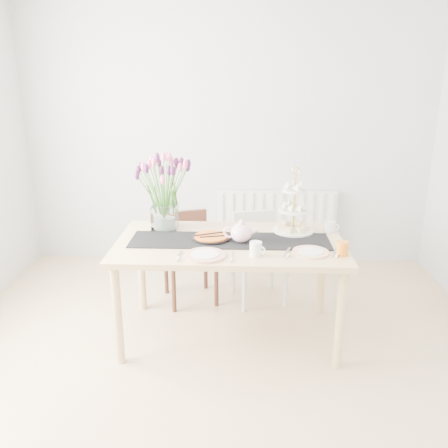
{
  "coord_description": "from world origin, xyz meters",
  "views": [
    {
      "loc": [
        0.16,
        -2.41,
        1.89
      ],
      "look_at": [
        0.03,
        0.67,
        0.89
      ],
      "focal_mm": 38.0,
      "sensor_mm": 36.0,
      "label": 1
    }
  ],
  "objects_px": {
    "radiator": "(276,220)",
    "tulip_vase": "(164,180)",
    "chair_brown": "(188,250)",
    "dining_table": "(230,251)",
    "tart_tin": "(211,238)",
    "plate_left": "(205,255)",
    "cake_stand": "(294,216)",
    "mug_white": "(256,249)",
    "plate_right": "(311,252)",
    "chair_white": "(257,250)",
    "cream_jug": "(330,227)",
    "teapot": "(241,233)",
    "mug_orange": "(342,248)"
  },
  "relations": [
    {
      "from": "dining_table",
      "to": "plate_left",
      "type": "relative_size",
      "value": 5.92
    },
    {
      "from": "mug_white",
      "to": "plate_left",
      "type": "relative_size",
      "value": 0.35
    },
    {
      "from": "plate_right",
      "to": "mug_white",
      "type": "bearing_deg",
      "value": -170.18
    },
    {
      "from": "tart_tin",
      "to": "plate_left",
      "type": "relative_size",
      "value": 1.0
    },
    {
      "from": "tulip_vase",
      "to": "tart_tin",
      "type": "relative_size",
      "value": 2.53
    },
    {
      "from": "tulip_vase",
      "to": "tart_tin",
      "type": "xyz_separation_m",
      "value": [
        0.36,
        -0.24,
        -0.36
      ]
    },
    {
      "from": "chair_brown",
      "to": "plate_left",
      "type": "height_order",
      "value": "plate_left"
    },
    {
      "from": "teapot",
      "to": "chair_brown",
      "type": "bearing_deg",
      "value": 129.37
    },
    {
      "from": "radiator",
      "to": "plate_right",
      "type": "relative_size",
      "value": 4.99
    },
    {
      "from": "plate_right",
      "to": "mug_orange",
      "type": "bearing_deg",
      "value": -7.17
    },
    {
      "from": "radiator",
      "to": "tulip_vase",
      "type": "distance_m",
      "value": 1.66
    },
    {
      "from": "chair_brown",
      "to": "mug_orange",
      "type": "relative_size",
      "value": 8.19
    },
    {
      "from": "radiator",
      "to": "chair_brown",
      "type": "distance_m",
      "value": 1.16
    },
    {
      "from": "dining_table",
      "to": "chair_white",
      "type": "height_order",
      "value": "chair_white"
    },
    {
      "from": "tulip_vase",
      "to": "plate_left",
      "type": "bearing_deg",
      "value": -58.08
    },
    {
      "from": "dining_table",
      "to": "mug_white",
      "type": "relative_size",
      "value": 16.9
    },
    {
      "from": "dining_table",
      "to": "cream_jug",
      "type": "relative_size",
      "value": 19.6
    },
    {
      "from": "plate_left",
      "to": "tart_tin",
      "type": "bearing_deg",
      "value": 86.44
    },
    {
      "from": "cake_stand",
      "to": "tart_tin",
      "type": "xyz_separation_m",
      "value": [
        -0.6,
        -0.19,
        -0.11
      ]
    },
    {
      "from": "radiator",
      "to": "tulip_vase",
      "type": "xyz_separation_m",
      "value": [
        -0.93,
        -1.21,
        0.68
      ]
    },
    {
      "from": "cake_stand",
      "to": "tulip_vase",
      "type": "bearing_deg",
      "value": 177.06
    },
    {
      "from": "radiator",
      "to": "chair_brown",
      "type": "xyz_separation_m",
      "value": [
        -0.8,
        -0.83,
        -0.02
      ]
    },
    {
      "from": "chair_brown",
      "to": "cake_stand",
      "type": "height_order",
      "value": "cake_stand"
    },
    {
      "from": "radiator",
      "to": "chair_brown",
      "type": "bearing_deg",
      "value": -133.99
    },
    {
      "from": "chair_brown",
      "to": "dining_table",
      "type": "bearing_deg",
      "value": -78.29
    },
    {
      "from": "mug_white",
      "to": "plate_right",
      "type": "bearing_deg",
      "value": 40.87
    },
    {
      "from": "dining_table",
      "to": "radiator",
      "type": "bearing_deg",
      "value": 73.69
    },
    {
      "from": "teapot",
      "to": "plate_right",
      "type": "relative_size",
      "value": 0.99
    },
    {
      "from": "radiator",
      "to": "cream_jug",
      "type": "relative_size",
      "value": 14.7
    },
    {
      "from": "tulip_vase",
      "to": "chair_brown",
      "type": "bearing_deg",
      "value": 71.67
    },
    {
      "from": "dining_table",
      "to": "teapot",
      "type": "distance_m",
      "value": 0.17
    },
    {
      "from": "dining_table",
      "to": "chair_white",
      "type": "xyz_separation_m",
      "value": [
        0.21,
        0.66,
        -0.24
      ]
    },
    {
      "from": "chair_white",
      "to": "cake_stand",
      "type": "xyz_separation_m",
      "value": [
        0.25,
        -0.45,
        0.44
      ]
    },
    {
      "from": "radiator",
      "to": "plate_left",
      "type": "relative_size",
      "value": 4.44
    },
    {
      "from": "tulip_vase",
      "to": "cake_stand",
      "type": "distance_m",
      "value": 1.0
    },
    {
      "from": "chair_brown",
      "to": "mug_white",
      "type": "relative_size",
      "value": 7.97
    },
    {
      "from": "chair_brown",
      "to": "plate_left",
      "type": "relative_size",
      "value": 2.79
    },
    {
      "from": "plate_left",
      "to": "cake_stand",
      "type": "bearing_deg",
      "value": 39.29
    },
    {
      "from": "chair_white",
      "to": "mug_white",
      "type": "xyz_separation_m",
      "value": [
        -0.04,
        -0.93,
        0.37
      ]
    },
    {
      "from": "teapot",
      "to": "mug_white",
      "type": "height_order",
      "value": "teapot"
    },
    {
      "from": "plate_left",
      "to": "radiator",
      "type": "bearing_deg",
      "value": 71.73
    },
    {
      "from": "radiator",
      "to": "chair_brown",
      "type": "height_order",
      "value": "chair_brown"
    },
    {
      "from": "teapot",
      "to": "tart_tin",
      "type": "distance_m",
      "value": 0.23
    },
    {
      "from": "chair_white",
      "to": "cream_jug",
      "type": "distance_m",
      "value": 0.77
    },
    {
      "from": "tulip_vase",
      "to": "plate_right",
      "type": "distance_m",
      "value": 1.2
    },
    {
      "from": "radiator",
      "to": "teapot",
      "type": "bearing_deg",
      "value": -103.06
    },
    {
      "from": "dining_table",
      "to": "tulip_vase",
      "type": "xyz_separation_m",
      "value": [
        -0.5,
        0.26,
        0.45
      ]
    },
    {
      "from": "dining_table",
      "to": "plate_left",
      "type": "height_order",
      "value": "plate_left"
    },
    {
      "from": "radiator",
      "to": "plate_left",
      "type": "distance_m",
      "value": 1.88
    },
    {
      "from": "cake_stand",
      "to": "plate_right",
      "type": "bearing_deg",
      "value": -80.12
    }
  ]
}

